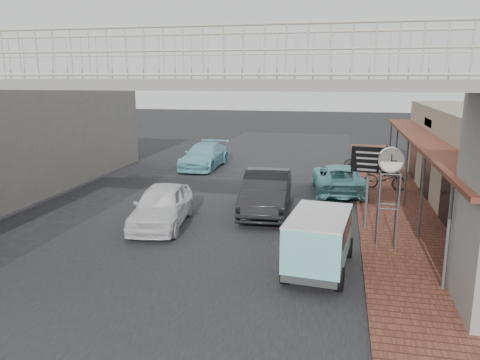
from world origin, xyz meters
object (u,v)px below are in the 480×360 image
at_px(white_hatchback, 162,205).
at_px(arrow_sign, 392,162).
at_px(angkot_far, 204,156).
at_px(angkot_van, 320,234).
at_px(motorcycle_near, 385,179).
at_px(motorcycle_far, 359,162).
at_px(street_clock, 391,165).
at_px(angkot_curb, 338,178).
at_px(dark_sedan, 266,192).

distance_m(white_hatchback, arrow_sign, 8.15).
bearing_deg(angkot_far, angkot_van, -60.68).
distance_m(motorcycle_near, arrow_sign, 6.72).
relative_size(angkot_far, motorcycle_far, 2.91).
height_order(angkot_van, street_clock, street_clock).
xyz_separation_m(angkot_far, motorcycle_near, (10.01, -3.90, -0.10)).
bearing_deg(motorcycle_near, angkot_curb, 126.06).
bearing_deg(arrow_sign, angkot_curb, 117.11).
distance_m(angkot_van, motorcycle_far, 14.55).
bearing_deg(angkot_van, dark_sedan, 119.28).
bearing_deg(dark_sedan, motorcycle_far, 63.27).
bearing_deg(angkot_far, dark_sedan, -57.84).
bearing_deg(dark_sedan, street_clock, -41.40).
height_order(angkot_van, motorcycle_near, angkot_van).
xyz_separation_m(motorcycle_near, arrow_sign, (-0.44, -6.43, 1.90)).
height_order(motorcycle_far, arrow_sign, arrow_sign).
bearing_deg(street_clock, motorcycle_far, 91.82).
distance_m(dark_sedan, motorcycle_near, 6.74).
relative_size(motorcycle_near, motorcycle_far, 1.15).
distance_m(angkot_van, arrow_sign, 4.44).
bearing_deg(angkot_far, arrow_sign, -45.92).
xyz_separation_m(white_hatchback, angkot_curb, (6.21, 6.39, -0.07)).
bearing_deg(angkot_curb, dark_sedan, 48.47).
distance_m(white_hatchback, street_clock, 8.03).
bearing_deg(dark_sedan, angkot_far, 117.39).
bearing_deg(motorcycle_far, white_hatchback, 136.70).
distance_m(dark_sedan, arrow_sign, 5.13).
relative_size(motorcycle_far, street_clock, 0.54).
relative_size(angkot_far, angkot_van, 1.39).
height_order(white_hatchback, arrow_sign, arrow_sign).
bearing_deg(street_clock, angkot_far, 128.20).
relative_size(white_hatchback, angkot_van, 1.22).
xyz_separation_m(angkot_far, angkot_van, (7.44, -13.95, 0.35)).
relative_size(white_hatchback, angkot_curb, 0.90).
bearing_deg(dark_sedan, white_hatchback, -147.50).
relative_size(angkot_curb, motorcycle_near, 2.47).
xyz_separation_m(white_hatchback, angkot_far, (-1.65, 11.00, -0.02)).
xyz_separation_m(motorcycle_near, motorcycle_far, (-1.06, 4.42, -0.00)).
relative_size(white_hatchback, dark_sedan, 0.87).
bearing_deg(street_clock, angkot_curb, 101.77).
distance_m(white_hatchback, angkot_van, 6.51).
height_order(white_hatchback, motorcycle_near, white_hatchback).
bearing_deg(arrow_sign, motorcycle_near, 96.47).
height_order(angkot_curb, street_clock, street_clock).
bearing_deg(dark_sedan, motorcycle_near, 39.50).
bearing_deg(motorcycle_far, dark_sedan, 145.87).
distance_m(white_hatchback, motorcycle_near, 10.97).
xyz_separation_m(white_hatchback, arrow_sign, (7.92, 0.67, 1.77)).
xyz_separation_m(angkot_van, arrow_sign, (2.13, 3.62, 1.45)).
bearing_deg(white_hatchback, angkot_curb, 38.11).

